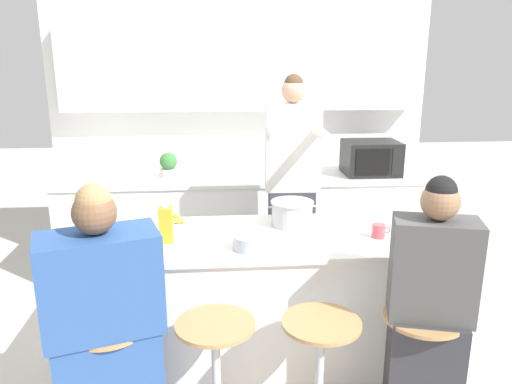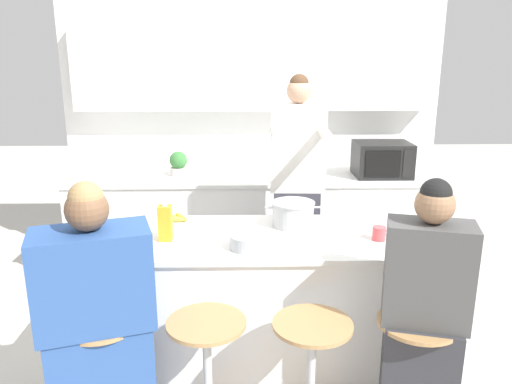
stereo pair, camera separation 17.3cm
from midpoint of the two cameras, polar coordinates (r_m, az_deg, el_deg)
ground_plane at (r=3.42m, az=-1.42°, el=-19.01°), size 16.00×16.00×0.00m
wall_back at (r=4.61m, az=-2.83°, el=10.56°), size 3.43×0.22×2.70m
back_counter at (r=4.51m, az=-2.51°, el=-3.70°), size 3.18×0.70×0.91m
kitchen_island at (r=3.19m, az=-1.48°, el=-12.38°), size 1.93×0.78×0.89m
bar_stool_leftmost at (r=2.75m, az=-17.99°, el=-19.68°), size 0.39×0.39×0.69m
bar_stool_center_left at (r=2.67m, az=-6.53°, el=-20.20°), size 0.39×0.39×0.69m
bar_stool_center_right at (r=2.67m, az=5.29°, el=-20.04°), size 0.39×0.39×0.69m
bar_stool_rightmost at (r=2.81m, az=16.29°, el=-18.77°), size 0.39×0.39×0.69m
person_cooking at (r=3.66m, az=2.73°, el=-1.03°), size 0.41×0.57×1.81m
person_wrapped_blanket at (r=2.58m, az=-18.74°, el=-15.40°), size 0.60×0.43×1.40m
person_seated_near at (r=2.68m, az=17.21°, el=-14.34°), size 0.44×0.35×1.40m
cooking_pot at (r=3.16m, az=2.57°, el=-2.46°), size 0.36×0.27×0.16m
fruit_bowl at (r=2.81m, az=-2.30°, el=-5.70°), size 0.21×0.21×0.08m
coffee_cup_near at (r=3.03m, az=12.27°, el=-4.38°), size 0.11×0.08×0.08m
coffee_cup_far at (r=3.00m, az=-15.10°, el=-4.90°), size 0.12×0.09×0.08m
banana_bunch at (r=3.28m, az=-10.86°, el=-3.08°), size 0.17×0.12×0.05m
juice_carton at (r=2.94m, az=-11.92°, el=-3.68°), size 0.08×0.08×0.22m
microwave at (r=4.48m, az=11.94°, el=3.84°), size 0.47×0.38×0.29m
potted_plant at (r=4.38m, az=-11.09°, el=3.06°), size 0.15×0.15×0.21m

